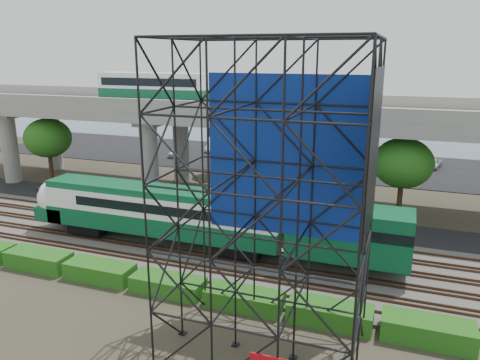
% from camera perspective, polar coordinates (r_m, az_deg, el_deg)
% --- Properties ---
extents(ground, '(140.00, 140.00, 0.00)m').
position_cam_1_polar(ground, '(34.03, -6.76, -9.87)').
color(ground, '#474233').
rests_on(ground, ground).
extents(ballast_bed, '(90.00, 12.00, 0.20)m').
position_cam_1_polar(ballast_bed, '(35.62, -5.32, -8.47)').
color(ballast_bed, slate).
rests_on(ballast_bed, ground).
extents(service_road, '(90.00, 5.00, 0.08)m').
position_cam_1_polar(service_road, '(42.93, -0.50, -4.27)').
color(service_road, black).
rests_on(service_road, ground).
extents(parking_lot, '(90.00, 18.00, 0.08)m').
position_cam_1_polar(parking_lot, '(64.64, 6.77, 2.33)').
color(parking_lot, black).
rests_on(parking_lot, ground).
extents(harbor_water, '(140.00, 40.00, 0.03)m').
position_cam_1_polar(harbor_water, '(85.82, 10.17, 5.38)').
color(harbor_water, '#3F4E67').
rests_on(harbor_water, ground).
extents(rail_tracks, '(90.00, 9.52, 0.16)m').
position_cam_1_polar(rail_tracks, '(35.55, -5.32, -8.20)').
color(rail_tracks, '#472D1E').
rests_on(rail_tracks, ballast_bed).
extents(commuter_train, '(29.30, 3.06, 4.30)m').
position_cam_1_polar(commuter_train, '(34.93, -6.60, -4.09)').
color(commuter_train, black).
rests_on(commuter_train, rail_tracks).
extents(overpass, '(80.00, 12.00, 12.40)m').
position_cam_1_polar(overpass, '(46.33, 0.91, 7.60)').
color(overpass, '#9E9B93').
rests_on(overpass, ground).
extents(scaffold_tower, '(9.36, 6.36, 15.00)m').
position_cam_1_polar(scaffold_tower, '(21.42, 3.22, -3.62)').
color(scaffold_tower, black).
rests_on(scaffold_tower, ground).
extents(hedge_strip, '(34.60, 1.80, 1.20)m').
position_cam_1_polar(hedge_strip, '(29.96, -8.77, -12.43)').
color(hedge_strip, '#165112').
rests_on(hedge_strip, ground).
extents(trees, '(40.94, 16.94, 7.69)m').
position_cam_1_polar(trees, '(48.27, -3.38, 4.71)').
color(trees, '#382314').
rests_on(trees, ground).
extents(suv, '(4.77, 2.86, 1.24)m').
position_cam_1_polar(suv, '(49.89, -16.21, -1.29)').
color(suv, black).
rests_on(suv, service_road).
extents(parked_cars, '(36.28, 9.72, 1.31)m').
position_cam_1_polar(parked_cars, '(64.15, 6.64, 2.84)').
color(parked_cars, silver).
rests_on(parked_cars, parking_lot).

